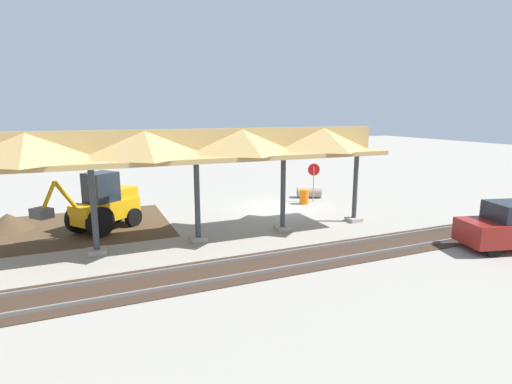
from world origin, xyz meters
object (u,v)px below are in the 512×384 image
object	(u,v)px
backhoe	(103,205)
stop_sign	(314,174)
concrete_pipe	(309,192)
traffic_barrel	(304,197)

from	to	relation	value
backhoe	stop_sign	bearing A→B (deg)	-173.22
stop_sign	concrete_pipe	xyz separation A→B (m)	(-0.42, -1.22, -1.38)
backhoe	traffic_barrel	size ratio (longest dim) A/B	5.25
stop_sign	backhoe	distance (m)	12.61
stop_sign	concrete_pipe	distance (m)	1.89
concrete_pipe	traffic_barrel	world-z (taller)	traffic_barrel
stop_sign	traffic_barrel	distance (m)	1.59
concrete_pipe	traffic_barrel	size ratio (longest dim) A/B	1.97
concrete_pipe	stop_sign	bearing A→B (deg)	70.92
stop_sign	backhoe	size ratio (longest dim) A/B	0.52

